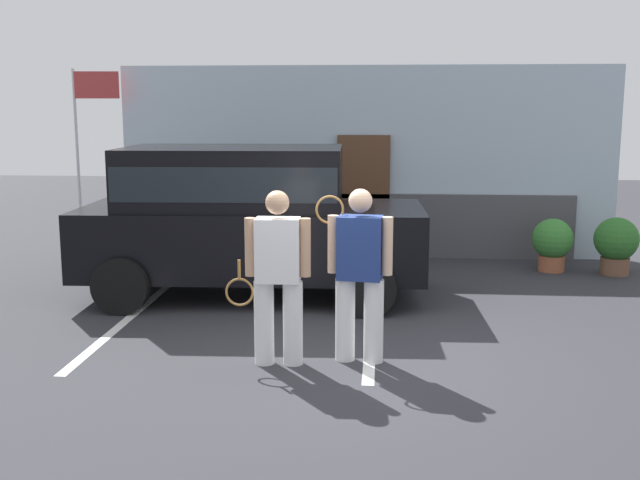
{
  "coord_description": "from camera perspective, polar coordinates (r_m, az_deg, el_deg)",
  "views": [
    {
      "loc": [
        0.3,
        -7.56,
        2.61
      ],
      "look_at": [
        -0.42,
        1.2,
        1.05
      ],
      "focal_mm": 42.98,
      "sensor_mm": 36.0,
      "label": 1
    }
  ],
  "objects": [
    {
      "name": "flag_pole",
      "position": [
        13.8,
        -17.0,
        7.98
      ],
      "size": [
        0.8,
        0.1,
        3.21
      ],
      "color": "silver",
      "rests_on": "ground_plane"
    },
    {
      "name": "tennis_player_woman",
      "position": [
        7.76,
        2.95,
        -2.43
      ],
      "size": [
        0.79,
        0.33,
        1.78
      ],
      "rotation": [
        0.0,
        0.0,
        3.02
      ],
      "color": "white",
      "rests_on": "ground_plane"
    },
    {
      "name": "parking_stripe_1",
      "position": [
        9.43,
        3.86,
        -6.01
      ],
      "size": [
        0.12,
        4.4,
        0.01
      ],
      "primitive_type": "cube",
      "color": "silver",
      "rests_on": "ground_plane"
    },
    {
      "name": "ground_plane",
      "position": [
        8.0,
        2.34,
        -8.98
      ],
      "size": [
        40.0,
        40.0,
        0.0
      ],
      "primitive_type": "plane",
      "color": "#2D2D33"
    },
    {
      "name": "parking_stripe_0",
      "position": [
        9.93,
        -13.8,
        -5.46
      ],
      "size": [
        0.12,
        4.4,
        0.01
      ],
      "primitive_type": "cube",
      "color": "silver",
      "rests_on": "ground_plane"
    },
    {
      "name": "house_frontage",
      "position": [
        13.32,
        3.41,
        5.4
      ],
      "size": [
        8.46,
        0.4,
        3.27
      ],
      "color": "silver",
      "rests_on": "ground_plane"
    },
    {
      "name": "tennis_player_man",
      "position": [
        7.68,
        -3.18,
        -2.67
      ],
      "size": [
        0.91,
        0.29,
        1.78
      ],
      "rotation": [
        0.0,
        0.0,
        3.17
      ],
      "color": "white",
      "rests_on": "ground_plane"
    },
    {
      "name": "potted_plant_secondary",
      "position": [
        12.71,
        21.19,
        -0.2
      ],
      "size": [
        0.68,
        0.68,
        0.89
      ],
      "color": "brown",
      "rests_on": "ground_plane"
    },
    {
      "name": "parked_suv",
      "position": [
        10.43,
        -5.64,
        1.94
      ],
      "size": [
        4.67,
        2.3,
        2.05
      ],
      "rotation": [
        0.0,
        0.0,
        0.04
      ],
      "color": "black",
      "rests_on": "ground_plane"
    },
    {
      "name": "potted_plant_by_porch",
      "position": [
        12.63,
        16.91,
        -0.15
      ],
      "size": [
        0.64,
        0.64,
        0.84
      ],
      "color": "#9E5638",
      "rests_on": "ground_plane"
    }
  ]
}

